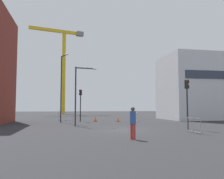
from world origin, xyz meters
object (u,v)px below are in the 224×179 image
Objects in this scene: construction_crane at (63,59)px; traffic_cone_striped at (118,120)px; traffic_light_far at (187,96)px; streetlamp_tall at (62,83)px; traffic_light_near at (80,100)px; pedestrian_walking at (133,120)px; streetlamp_short at (79,89)px; traffic_cone_on_verge at (95,119)px.

construction_crane reaches higher than traffic_cone_striped.
streetlamp_tall is at bearing 133.59° from traffic_light_far.
construction_crane is 35.20m from traffic_cone_striped.
traffic_light_far is (10.28, -10.80, -1.96)m from streetlamp_tall.
traffic_cone_striped is (4.62, -0.89, -2.43)m from traffic_light_near.
traffic_light_near is (2.29, 1.33, -1.98)m from streetlamp_tall.
construction_crane is 49.58m from pedestrian_walking.
streetlamp_tall reaches higher than streetlamp_short.
pedestrian_walking is at bearing -84.35° from construction_crane.
construction_crane is 11.73× the size of pedestrian_walking.
traffic_light_near is 7.18× the size of traffic_cone_striped.
traffic_light_far is at bearing -46.41° from streetlamp_tall.
traffic_cone_striped is at bearing -10.93° from traffic_light_near.
traffic_light_near is 6.98× the size of traffic_cone_on_verge.
streetlamp_short is at bearing -109.32° from traffic_cone_on_verge.
traffic_cone_on_verge is at bearing 159.43° from traffic_cone_striped.
traffic_cone_striped is (7.32, -31.59, -13.69)m from construction_crane.
traffic_cone_striped is at bearing 80.77° from pedestrian_walking.
streetlamp_short reaches higher than traffic_light_far.
traffic_light_near reaches higher than traffic_cone_on_verge.
pedestrian_walking reaches higher than traffic_cone_striped.
streetlamp_short is 8.08m from traffic_cone_on_verge.
streetlamp_short is 8.53m from traffic_cone_striped.
streetlamp_tall is at bearing -89.26° from construction_crane.
traffic_light_far is at bearing -63.62° from traffic_cone_on_verge.
traffic_light_near is 0.99× the size of traffic_light_far.
pedestrian_walking is 3.30× the size of traffic_cone_striped.
streetlamp_tall is 5.91m from streetlamp_short.
construction_crane is 33.35m from streetlamp_tall.
streetlamp_short is 10.69m from pedestrian_walking.
streetlamp_tall is (0.41, -32.03, -9.28)m from construction_crane.
streetlamp_tall is 1.97× the size of traffic_light_far.
construction_crane reaches higher than streetlamp_tall.
traffic_light_far reaches higher than traffic_cone_striped.
streetlamp_short is at bearing 148.26° from traffic_light_far.
construction_crane is 37.65× the size of traffic_cone_on_verge.
traffic_light_near is 3.08m from traffic_cone_on_verge.
construction_crane reaches higher than traffic_light_far.
construction_crane is at bearing 103.05° from traffic_cone_striped.
streetlamp_short is 1.42× the size of traffic_light_far.
traffic_light_near is at bearing 169.07° from traffic_cone_striped.
pedestrian_walking is (4.71, -47.65, -12.87)m from construction_crane.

